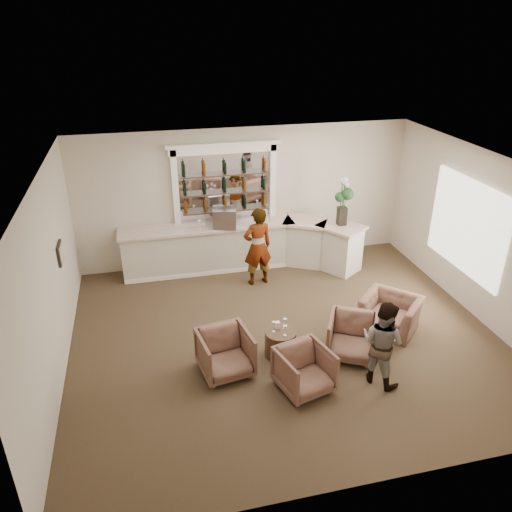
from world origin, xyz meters
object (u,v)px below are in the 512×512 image
at_px(armchair_far, 390,314).
at_px(armchair_center, 304,370).
at_px(cocktail_table, 280,343).
at_px(guest, 382,343).
at_px(armchair_left, 225,353).
at_px(flower_vase, 343,198).
at_px(sommelier, 258,247).
at_px(armchair_right, 352,337).
at_px(bar_counter, 243,246).
at_px(espresso_machine, 224,218).

bearing_deg(armchair_far, armchair_center, -103.66).
height_order(cocktail_table, guest, guest).
xyz_separation_m(armchair_left, flower_vase, (3.37, 3.25, 1.39)).
xyz_separation_m(guest, armchair_center, (-1.29, 0.08, -0.38)).
relative_size(cocktail_table, armchair_left, 0.65).
relative_size(sommelier, armchair_right, 2.13).
distance_m(guest, flower_vase, 4.28).
height_order(bar_counter, guest, guest).
distance_m(cocktail_table, armchair_right, 1.29).
xyz_separation_m(bar_counter, guest, (1.34, -4.60, 0.18)).
bearing_deg(armchair_left, armchair_center, -40.84).
bearing_deg(armchair_center, armchair_left, 133.33).
bearing_deg(guest, cocktail_table, 19.53).
bearing_deg(bar_counter, sommelier, -79.50).
xyz_separation_m(sommelier, armchair_right, (1.01, -3.03, -0.52)).
bearing_deg(sommelier, armchair_center, 79.56).
bearing_deg(armchair_far, guest, -77.25).
relative_size(cocktail_table, armchair_right, 0.66).
relative_size(armchair_far, espresso_machine, 1.99).
distance_m(sommelier, armchair_center, 3.74).
height_order(sommelier, armchair_center, sommelier).
bearing_deg(cocktail_table, armchair_far, 7.95).
xyz_separation_m(cocktail_table, flower_vase, (2.32, 3.00, 1.54)).
relative_size(bar_counter, armchair_far, 5.46).
bearing_deg(cocktail_table, bar_counter, 88.63).
relative_size(armchair_center, armchair_right, 0.97).
height_order(bar_counter, cocktail_table, bar_counter).
height_order(cocktail_table, armchair_right, armchair_right).
relative_size(armchair_center, flower_vase, 0.72).
xyz_separation_m(armchair_right, espresso_machine, (-1.61, 3.79, 0.98)).
distance_m(cocktail_table, armchair_center, 0.98).
bearing_deg(bar_counter, cocktail_table, -91.37).
relative_size(bar_counter, sommelier, 3.13).
height_order(bar_counter, espresso_machine, espresso_machine).
xyz_separation_m(bar_counter, armchair_center, (0.04, -4.51, -0.20)).
xyz_separation_m(armchair_center, flower_vase, (2.19, 3.97, 1.41)).
height_order(armchair_center, espresso_machine, espresso_machine).
bearing_deg(flower_vase, guest, -102.53).
xyz_separation_m(armchair_left, espresso_machine, (0.68, 3.74, 0.98)).
bearing_deg(armchair_right, espresso_machine, 141.20).
distance_m(armchair_center, armchair_far, 2.54).
xyz_separation_m(guest, armchair_far, (0.89, 1.37, -0.42)).
xyz_separation_m(armchair_center, armchair_right, (1.12, 0.67, 0.01)).
bearing_deg(espresso_machine, armchair_left, -89.85).
bearing_deg(guest, bar_counter, -17.81).
bearing_deg(armchair_right, bar_counter, 134.96).
bearing_deg(espresso_machine, armchair_right, -56.42).
bearing_deg(armchair_center, cocktail_table, 82.29).
height_order(guest, flower_vase, flower_vase).
distance_m(armchair_left, armchair_right, 2.30).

